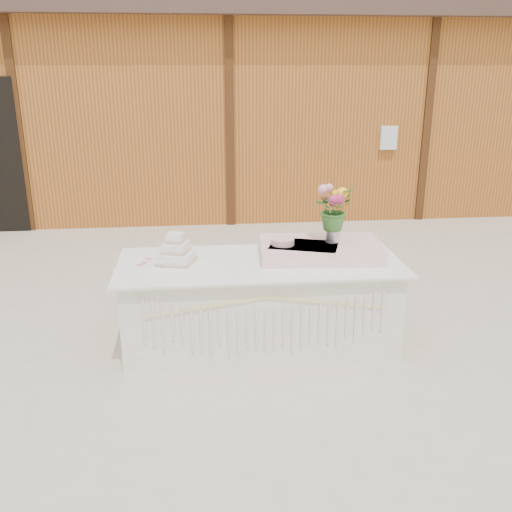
# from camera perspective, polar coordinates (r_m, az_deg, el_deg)

# --- Properties ---
(ground) EXTENTS (80.00, 80.00, 0.00)m
(ground) POSITION_cam_1_polar(r_m,az_deg,el_deg) (5.13, 0.35, -8.72)
(ground) COLOR beige
(ground) RESTS_ON ground
(barn) EXTENTS (12.60, 4.60, 3.30)m
(barn) POSITION_cam_1_polar(r_m,az_deg,el_deg) (10.56, -3.38, 14.91)
(barn) COLOR #A66622
(barn) RESTS_ON ground
(cake_table) EXTENTS (2.40, 1.00, 0.77)m
(cake_table) POSITION_cam_1_polar(r_m,az_deg,el_deg) (4.96, 0.37, -4.77)
(cake_table) COLOR white
(cake_table) RESTS_ON ground
(wedding_cake) EXTENTS (0.36, 0.36, 0.26)m
(wedding_cake) POSITION_cam_1_polar(r_m,az_deg,el_deg) (4.83, -8.02, 0.33)
(wedding_cake) COLOR white
(wedding_cake) RESTS_ON cake_table
(pink_cake_stand) EXTENTS (0.25, 0.25, 0.18)m
(pink_cake_stand) POSITION_cam_1_polar(r_m,az_deg,el_deg) (4.87, 2.67, 0.84)
(pink_cake_stand) COLOR white
(pink_cake_stand) RESTS_ON cake_table
(satin_runner) EXTENTS (1.07, 0.67, 0.13)m
(satin_runner) POSITION_cam_1_polar(r_m,az_deg,el_deg) (4.96, 6.42, 0.64)
(satin_runner) COLOR beige
(satin_runner) RESTS_ON cake_table
(flower_vase) EXTENTS (0.12, 0.12, 0.16)m
(flower_vase) POSITION_cam_1_polar(r_m,az_deg,el_deg) (4.95, 7.67, 2.29)
(flower_vase) COLOR silver
(flower_vase) RESTS_ON satin_runner
(bouquet) EXTENTS (0.44, 0.43, 0.37)m
(bouquet) POSITION_cam_1_polar(r_m,az_deg,el_deg) (4.88, 7.80, 5.25)
(bouquet) COLOR #386D2B
(bouquet) RESTS_ON flower_vase
(loose_flowers) EXTENTS (0.23, 0.32, 0.02)m
(loose_flowers) POSITION_cam_1_polar(r_m,az_deg,el_deg) (4.88, -11.44, -0.63)
(loose_flowers) COLOR pink
(loose_flowers) RESTS_ON cake_table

